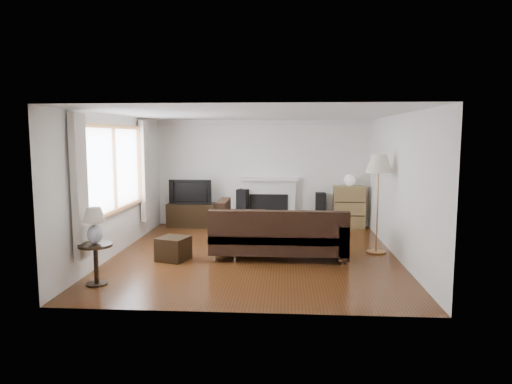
# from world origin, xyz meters

# --- Properties ---
(room) EXTENTS (5.10, 5.60, 2.54)m
(room) POSITION_xyz_m (0.00, 0.00, 1.25)
(room) COLOR #512A12
(room) RESTS_ON ground
(window) EXTENTS (0.12, 2.74, 1.54)m
(window) POSITION_xyz_m (-2.45, -0.20, 1.55)
(window) COLOR brown
(window) RESTS_ON room
(curtain_near) EXTENTS (0.10, 0.35, 2.10)m
(curtain_near) POSITION_xyz_m (-2.40, -1.72, 1.40)
(curtain_near) COLOR beige
(curtain_near) RESTS_ON room
(curtain_far) EXTENTS (0.10, 0.35, 2.10)m
(curtain_far) POSITION_xyz_m (-2.40, 1.32, 1.40)
(curtain_far) COLOR beige
(curtain_far) RESTS_ON room
(fireplace) EXTENTS (1.40, 0.26, 1.15)m
(fireplace) POSITION_xyz_m (0.15, 2.64, 0.57)
(fireplace) COLOR white
(fireplace) RESTS_ON room
(tv_stand) EXTENTS (1.11, 0.50, 0.55)m
(tv_stand) POSITION_xyz_m (-1.67, 2.47, 0.28)
(tv_stand) COLOR black
(tv_stand) RESTS_ON ground
(television) EXTENTS (0.99, 0.13, 0.57)m
(television) POSITION_xyz_m (-1.67, 2.47, 0.84)
(television) COLOR black
(television) RESTS_ON tv_stand
(speaker_left) EXTENTS (0.33, 0.36, 0.89)m
(speaker_left) POSITION_xyz_m (-0.45, 2.54, 0.45)
(speaker_left) COLOR black
(speaker_left) RESTS_ON ground
(speaker_right) EXTENTS (0.23, 0.27, 0.82)m
(speaker_right) POSITION_xyz_m (1.36, 2.55, 0.41)
(speaker_right) COLOR black
(speaker_right) RESTS_ON ground
(bookshelf) EXTENTS (0.72, 0.34, 0.99)m
(bookshelf) POSITION_xyz_m (2.01, 2.53, 0.49)
(bookshelf) COLOR olive
(bookshelf) RESTS_ON ground
(globe_lamp) EXTENTS (0.26, 0.26, 0.26)m
(globe_lamp) POSITION_xyz_m (2.01, 2.53, 1.12)
(globe_lamp) COLOR white
(globe_lamp) RESTS_ON bookshelf
(sectional_sofa) EXTENTS (2.56, 1.87, 0.83)m
(sectional_sofa) POSITION_xyz_m (0.43, -0.16, 0.41)
(sectional_sofa) COLOR black
(sectional_sofa) RESTS_ON ground
(coffee_table) EXTENTS (1.11, 0.82, 0.39)m
(coffee_table) POSITION_xyz_m (0.34, 1.15, 0.19)
(coffee_table) COLOR #8D6143
(coffee_table) RESTS_ON ground
(footstool) EXTENTS (0.60, 0.60, 0.40)m
(footstool) POSITION_xyz_m (-1.37, -0.46, 0.20)
(footstool) COLOR black
(footstool) RESTS_ON ground
(floor_lamp) EXTENTS (0.52, 0.52, 1.81)m
(floor_lamp) POSITION_xyz_m (2.21, 0.26, 0.91)
(floor_lamp) COLOR #A9723A
(floor_lamp) RESTS_ON ground
(side_table) EXTENTS (0.48, 0.48, 0.60)m
(side_table) POSITION_xyz_m (-2.15, -1.85, 0.30)
(side_table) COLOR black
(side_table) RESTS_ON ground
(table_lamp) EXTENTS (0.32, 0.32, 0.52)m
(table_lamp) POSITION_xyz_m (-2.15, -1.85, 0.86)
(table_lamp) COLOR silver
(table_lamp) RESTS_ON side_table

